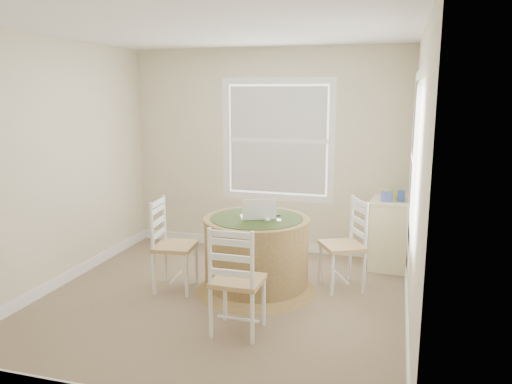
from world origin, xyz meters
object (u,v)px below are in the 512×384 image
(laptop, at_px, (258,215))
(corner_chest, at_px, (390,233))
(chair_left, at_px, (175,246))
(chair_right, at_px, (342,245))
(chair_near, at_px, (238,280))
(round_table, at_px, (257,251))

(laptop, height_order, corner_chest, laptop)
(chair_left, relative_size, chair_right, 1.00)
(chair_near, xyz_separation_m, chair_right, (0.75, 1.24, 0.00))
(chair_near, bearing_deg, laptop, -84.25)
(laptop, distance_m, corner_chest, 1.79)
(chair_left, bearing_deg, laptop, -84.21)
(corner_chest, bearing_deg, chair_left, -144.03)
(laptop, xyz_separation_m, corner_chest, (1.30, 1.16, -0.40))
(chair_right, distance_m, corner_chest, 0.97)
(corner_chest, bearing_deg, chair_right, -114.90)
(round_table, bearing_deg, corner_chest, 28.38)
(chair_left, xyz_separation_m, corner_chest, (2.15, 1.35, -0.06))
(laptop, bearing_deg, chair_left, -11.39)
(round_table, height_order, chair_left, chair_left)
(chair_left, distance_m, chair_right, 1.75)
(chair_left, xyz_separation_m, chair_near, (0.93, -0.74, 0.00))
(chair_right, bearing_deg, round_table, -99.74)
(chair_left, distance_m, laptop, 0.93)
(chair_right, relative_size, corner_chest, 1.15)
(laptop, bearing_deg, chair_right, 176.27)
(chair_right, xyz_separation_m, corner_chest, (0.47, 0.85, -0.06))
(round_table, height_order, corner_chest, corner_chest)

